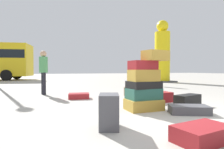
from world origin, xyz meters
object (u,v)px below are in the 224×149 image
object	(u,v)px
suitcase_maroon_white_trunk	(79,96)
person_bearded_onlooker	(43,68)
suitcase_black_upright_blue	(188,100)
suitcase_brown_foreground_near	(135,92)
suitcase_maroon_behind_tower	(158,97)
suitcase_charcoal_right_side	(189,110)
yellow_dummy_statue	(162,55)
suitcase_tower	(145,85)
suitcase_charcoal_foreground_far	(109,111)
person_tourist_with_camera	(151,68)
suitcase_maroon_left_side	(202,134)

from	to	relation	value
suitcase_maroon_white_trunk	person_bearded_onlooker	distance (m)	1.92
suitcase_black_upright_blue	person_bearded_onlooker	distance (m)	4.89
suitcase_brown_foreground_near	suitcase_black_upright_blue	distance (m)	2.09
suitcase_maroon_behind_tower	suitcase_black_upright_blue	size ratio (longest dim) A/B	1.09
suitcase_black_upright_blue	suitcase_charcoal_right_side	xyz separation A→B (m)	(-0.58, -0.64, -0.06)
person_bearded_onlooker	yellow_dummy_statue	bearing A→B (deg)	107.73
suitcase_tower	yellow_dummy_statue	size ratio (longest dim) A/B	0.29
suitcase_tower	yellow_dummy_statue	world-z (taller)	yellow_dummy_statue
suitcase_maroon_behind_tower	yellow_dummy_statue	xyz separation A→B (m)	(5.39, 7.05, 1.87)
suitcase_charcoal_foreground_far	suitcase_maroon_behind_tower	world-z (taller)	suitcase_charcoal_foreground_far
suitcase_charcoal_foreground_far	suitcase_tower	bearing A→B (deg)	58.84
suitcase_maroon_white_trunk	suitcase_charcoal_right_side	xyz separation A→B (m)	(1.68, -2.81, 0.00)
suitcase_maroon_white_trunk	suitcase_brown_foreground_near	bearing A→B (deg)	8.32
suitcase_maroon_behind_tower	suitcase_maroon_white_trunk	world-z (taller)	suitcase_maroon_behind_tower
person_tourist_with_camera	yellow_dummy_statue	xyz separation A→B (m)	(2.63, 2.50, 1.04)
person_bearded_onlooker	suitcase_black_upright_blue	bearing A→B (deg)	33.20
suitcase_maroon_left_side	suitcase_charcoal_right_side	xyz separation A→B (m)	(0.96, 1.22, -0.02)
suitcase_charcoal_foreground_far	person_bearded_onlooker	size ratio (longest dim) A/B	0.33
suitcase_maroon_behind_tower	suitcase_maroon_white_trunk	size ratio (longest dim) A/B	1.27
suitcase_maroon_left_side	suitcase_black_upright_blue	bearing A→B (deg)	43.36
suitcase_brown_foreground_near	yellow_dummy_statue	world-z (taller)	yellow_dummy_statue
suitcase_brown_foreground_near	suitcase_charcoal_foreground_far	world-z (taller)	suitcase_charcoal_foreground_far
suitcase_maroon_behind_tower	person_tourist_with_camera	distance (m)	5.39
suitcase_black_upright_blue	suitcase_maroon_white_trunk	distance (m)	3.13
suitcase_maroon_left_side	suitcase_maroon_white_trunk	bearing A→B (deg)	93.09
suitcase_maroon_left_side	person_bearded_onlooker	bearing A→B (deg)	100.49
suitcase_maroon_behind_tower	suitcase_brown_foreground_near	bearing A→B (deg)	88.59
suitcase_charcoal_foreground_far	yellow_dummy_statue	xyz separation A→B (m)	(7.46, 8.71, 1.75)
suitcase_brown_foreground_near	person_tourist_with_camera	size ratio (longest dim) A/B	0.38
suitcase_brown_foreground_near	suitcase_maroon_behind_tower	xyz separation A→B (m)	(0.00, -1.32, -0.01)
suitcase_brown_foreground_near	suitcase_black_upright_blue	world-z (taller)	suitcase_brown_foreground_near
suitcase_maroon_white_trunk	suitcase_maroon_left_side	xyz separation A→B (m)	(0.72, -4.03, 0.02)
suitcase_black_upright_blue	suitcase_maroon_behind_tower	bearing A→B (deg)	102.38
suitcase_maroon_white_trunk	person_bearded_onlooker	xyz separation A→B (m)	(-0.99, 1.40, 0.86)
suitcase_tower	suitcase_brown_foreground_near	world-z (taller)	suitcase_tower
suitcase_maroon_behind_tower	person_bearded_onlooker	bearing A→B (deg)	134.15
suitcase_black_upright_blue	suitcase_charcoal_right_side	size ratio (longest dim) A/B	0.94
suitcase_charcoal_foreground_far	suitcase_charcoal_right_side	size ratio (longest dim) A/B	0.68
suitcase_black_upright_blue	person_tourist_with_camera	size ratio (longest dim) A/B	0.44
suitcase_charcoal_right_side	person_tourist_with_camera	size ratio (longest dim) A/B	0.47
suitcase_maroon_left_side	suitcase_charcoal_right_side	size ratio (longest dim) A/B	0.94
suitcase_maroon_behind_tower	suitcase_black_upright_blue	distance (m)	0.82
suitcase_brown_foreground_near	suitcase_black_upright_blue	bearing A→B (deg)	-88.40
suitcase_maroon_white_trunk	yellow_dummy_statue	distance (m)	9.40
suitcase_tower	suitcase_maroon_left_side	distance (m)	1.96
suitcase_black_upright_blue	suitcase_charcoal_foreground_far	bearing A→B (deg)	-172.90
suitcase_charcoal_right_side	yellow_dummy_statue	bearing A→B (deg)	81.30
suitcase_charcoal_foreground_far	suitcase_maroon_left_side	distance (m)	1.30
suitcase_maroon_left_side	person_tourist_with_camera	bearing A→B (deg)	54.09
suitcase_black_upright_blue	suitcase_maroon_white_trunk	bearing A→B (deg)	122.43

